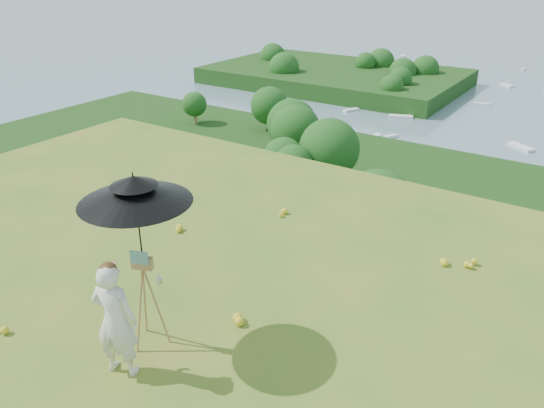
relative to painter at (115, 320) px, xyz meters
The scene contains 12 objects.
ground 2.29m from the painter, 153.41° to the left, with size 14.00×14.00×0.00m, color #447621.
forest_slope 46.74m from the painter, 93.07° to the left, with size 140.00×56.00×22.00m, color #1B3B10.
shoreline_tier 84.42m from the painter, 91.45° to the left, with size 170.00×28.00×8.00m, color gray.
peninsula 176.44m from the painter, 116.25° to the left, with size 90.00×60.00×12.00m, color #1B3B10, non-canonical shape.
slope_trees 39.32m from the painter, 93.07° to the left, with size 110.00×50.00×6.00m, color #19531A, non-canonical shape.
harbor_town 81.80m from the painter, 91.45° to the left, with size 110.00×22.00×5.00m, color beige, non-canonical shape.
moored_boats 166.21m from the painter, 95.09° to the left, with size 140.00×140.00×0.70m, color white, non-canonical shape.
wildflowers 2.39m from the painter, 147.77° to the left, with size 10.00×10.50×0.12m, color yellow, non-canonical shape.
painter is the anchor object (origin of this frame).
field_easel 0.62m from the painter, 100.19° to the left, with size 0.55×0.55×1.44m, color #A87246, non-canonical shape.
sun_umbrella 1.22m from the painter, 100.72° to the left, with size 1.38×1.38×1.28m, color black, non-canonical shape.
painter_cap 0.74m from the painter, 90.00° to the left, with size 0.21×0.25×0.10m, color #DD7987, non-canonical shape.
Camera 1 is at (6.38, -4.22, 4.76)m, focal length 35.00 mm.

